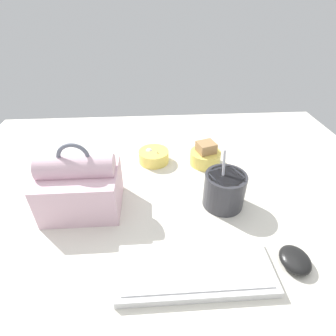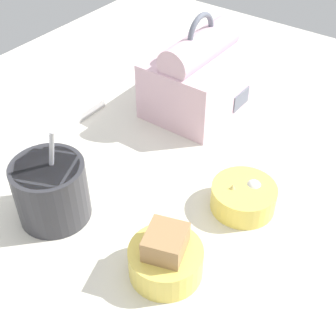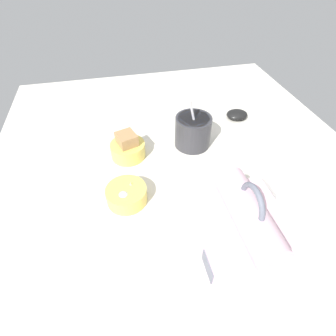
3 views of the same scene
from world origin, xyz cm
name	(u,v)px [view 1 (image 1 of 3)]	position (x,y,z in cm)	size (l,w,h in cm)	color
desk_surface	(168,195)	(0.00, 0.00, 1.00)	(140.00, 110.00, 2.00)	silver
keyboard	(195,270)	(-3.79, 26.54, 3.02)	(32.22, 13.20, 2.10)	silver
lunch_bag	(80,186)	(23.08, 4.54, 9.07)	(19.73, 15.83, 19.81)	beige
soup_cup	(224,189)	(-14.60, 5.91, 7.09)	(10.95, 10.95, 16.26)	#333338
bento_bowl_sandwich	(205,156)	(-13.37, -14.33, 4.95)	(10.15, 10.15, 7.92)	#EFD65B
bento_bowl_snacks	(154,156)	(3.80, -16.59, 4.17)	(10.14, 10.14, 4.87)	#EFD65B
computer_mouse	(295,260)	(-25.56, 25.83, 3.42)	(6.42, 7.56, 2.85)	black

